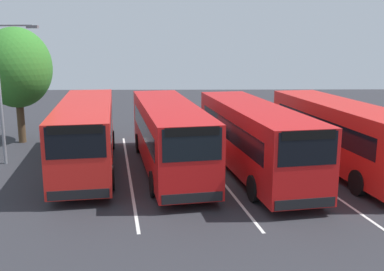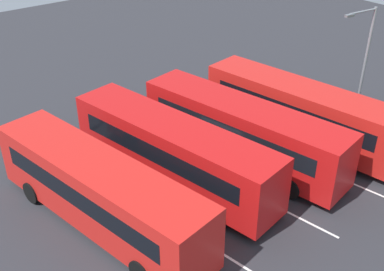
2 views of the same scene
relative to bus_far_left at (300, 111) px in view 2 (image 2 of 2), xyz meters
name	(u,v)px [view 2 (image 2 of 2)]	position (x,y,z in m)	size (l,w,h in m)	color
ground_plane	(207,172)	(0.62, 6.15, -1.78)	(70.72, 70.72, 0.00)	#2B2B30
bus_far_left	(300,111)	(0.00, 0.00, 0.00)	(11.70, 4.15, 3.21)	red
bus_center_left	(242,130)	(0.44, 4.01, 0.00)	(11.71, 4.48, 3.21)	red
bus_center_right	(173,150)	(1.08, 7.95, 0.00)	(11.71, 4.43, 3.21)	red
bus_far_right	(99,191)	(0.43, 12.27, 0.00)	(11.71, 4.38, 3.21)	red
pedestrian	(20,144)	(7.53, 13.11, -0.80)	(0.37, 0.37, 1.66)	#232833
street_lamp	(363,59)	(-0.74, -4.10, 2.24)	(0.47, 2.30, 6.94)	gray
lane_stripe_outer_left	(263,146)	(0.62, 2.08, -1.77)	(14.60, 0.12, 0.01)	silver
lane_stripe_inner_left	(207,172)	(0.62, 6.15, -1.77)	(14.60, 0.12, 0.01)	silver
lane_stripe_inner_right	(140,203)	(0.62, 10.22, -1.77)	(14.60, 0.12, 0.01)	silver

